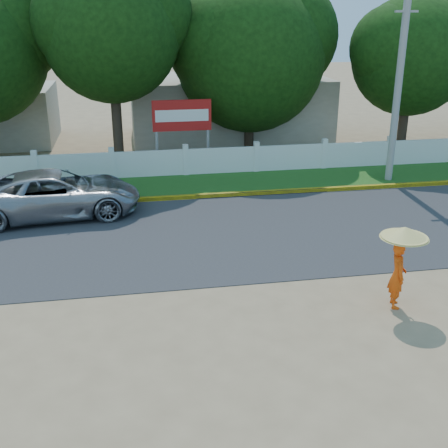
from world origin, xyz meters
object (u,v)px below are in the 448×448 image
object	(u,v)px
utility_pole	(398,90)
vehicle	(56,194)
billboard	(182,119)
monk_with_parasol	(401,255)

from	to	relation	value
utility_pole	vehicle	bearing A→B (deg)	-171.17
vehicle	billboard	size ratio (longest dim) A/B	1.86
monk_with_parasol	utility_pole	bearing A→B (deg)	65.58
monk_with_parasol	billboard	size ratio (longest dim) A/B	0.67
utility_pole	vehicle	distance (m)	13.26
vehicle	billboard	bearing A→B (deg)	-48.43
utility_pole	monk_with_parasol	size ratio (longest dim) A/B	3.64
vehicle	billboard	world-z (taller)	billboard
vehicle	monk_with_parasol	world-z (taller)	monk_with_parasol
utility_pole	vehicle	xyz separation A→B (m)	(-12.79, -1.99, -2.85)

